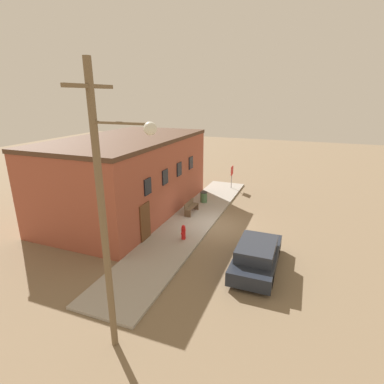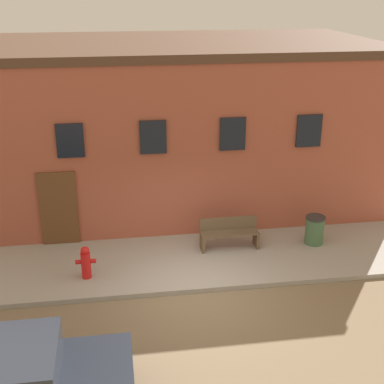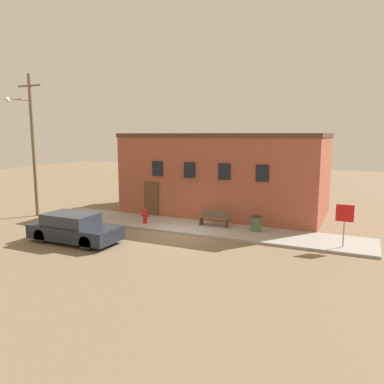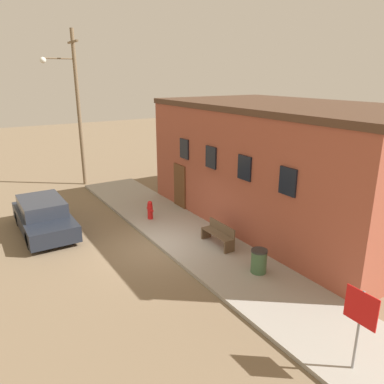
# 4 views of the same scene
# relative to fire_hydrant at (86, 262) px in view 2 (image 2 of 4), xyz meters

# --- Properties ---
(ground_plane) EXTENTS (80.00, 80.00, 0.00)m
(ground_plane) POSITION_rel_fire_hydrant_xyz_m (2.57, -0.93, -0.54)
(ground_plane) COLOR #7A664C
(sidewalk) EXTENTS (18.71, 2.92, 0.12)m
(sidewalk) POSITION_rel_fire_hydrant_xyz_m (2.57, 0.53, -0.48)
(sidewalk) COLOR #9E998E
(sidewalk) RESTS_ON ground
(brick_building) EXTENTS (12.32, 6.71, 5.14)m
(brick_building) POSITION_rel_fire_hydrant_xyz_m (2.93, 5.27, 2.03)
(brick_building) COLOR #9E4C38
(brick_building) RESTS_ON ground
(fire_hydrant) EXTENTS (0.49, 0.24, 0.84)m
(fire_hydrant) POSITION_rel_fire_hydrant_xyz_m (0.00, 0.00, 0.00)
(fire_hydrant) COLOR red
(fire_hydrant) RESTS_ON sidewalk
(bench) EXTENTS (1.56, 0.44, 0.83)m
(bench) POSITION_rel_fire_hydrant_xyz_m (3.77, 1.03, 0.00)
(bench) COLOR brown
(bench) RESTS_ON sidewalk
(trash_bin) EXTENTS (0.53, 0.53, 0.79)m
(trash_bin) POSITION_rel_fire_hydrant_xyz_m (6.13, 0.92, -0.02)
(trash_bin) COLOR #426642
(trash_bin) RESTS_ON sidewalk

